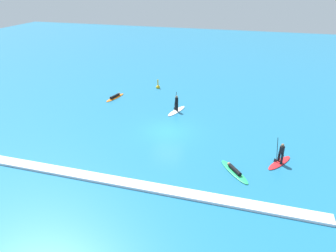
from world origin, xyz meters
name	(u,v)px	position (x,y,z in m)	size (l,w,h in m)	color
ground_plane	(168,131)	(0.00, 0.00, 0.00)	(120.00, 120.00, 0.00)	#1E6B93
surfer_on_green_board	(234,171)	(6.34, -4.92, 0.12)	(2.57, 2.98, 0.40)	#23B266
surfer_on_orange_board	(115,97)	(-8.18, 6.39, 0.13)	(1.29, 3.16, 0.38)	orange
surfer_on_red_board	(280,158)	(9.50, -2.82, 0.45)	(2.07, 2.69, 2.09)	red
surfer_on_white_board	(176,108)	(-0.39, 4.56, 0.42)	(1.57, 3.18, 2.06)	white
marker_buoy	(158,87)	(-4.46, 11.00, 0.19)	(0.49, 0.49, 1.22)	yellow
wave_crest	(134,184)	(0.00, -8.36, 0.09)	(24.57, 0.90, 0.18)	white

